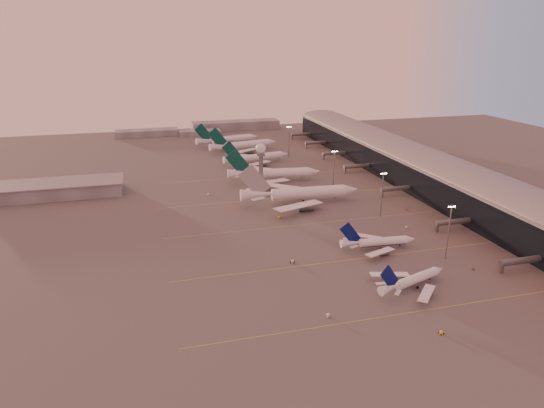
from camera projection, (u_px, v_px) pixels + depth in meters
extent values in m
plane|color=#4C4A4A|center=(321.00, 275.00, 197.05)|extent=(700.00, 700.00, 0.00)
cube|color=gold|center=(434.00, 309.00, 172.58)|extent=(180.00, 0.25, 0.02)
cube|color=gold|center=(376.00, 256.00, 213.61)|extent=(180.00, 0.25, 0.02)
cube|color=gold|center=(337.00, 221.00, 254.64)|extent=(180.00, 0.25, 0.02)
cube|color=gold|center=(309.00, 195.00, 295.68)|extent=(180.00, 0.25, 0.02)
cube|color=gold|center=(285.00, 174.00, 341.27)|extent=(180.00, 0.25, 0.02)
cube|color=black|center=(415.00, 169.00, 321.22)|extent=(36.00, 360.00, 18.00)
cylinder|color=slate|center=(416.00, 155.00, 318.28)|extent=(10.08, 360.00, 10.08)
cube|color=slate|center=(416.00, 155.00, 318.21)|extent=(40.00, 362.00, 0.80)
cylinder|color=slate|center=(523.00, 260.00, 199.52)|extent=(22.00, 2.80, 2.80)
cube|color=slate|center=(502.00, 268.00, 197.79)|extent=(1.20, 1.20, 4.40)
cylinder|color=slate|center=(455.00, 222.00, 241.47)|extent=(22.00, 2.80, 2.80)
cube|color=slate|center=(437.00, 228.00, 239.74)|extent=(1.20, 1.20, 4.40)
cylinder|color=slate|center=(397.00, 188.00, 294.35)|extent=(22.00, 2.80, 2.80)
cube|color=slate|center=(382.00, 193.00, 292.62)|extent=(1.20, 1.20, 4.40)
cylinder|color=slate|center=(358.00, 166.00, 345.42)|extent=(22.00, 2.80, 2.80)
cube|color=slate|center=(345.00, 170.00, 343.68)|extent=(1.20, 1.20, 4.40)
cylinder|color=slate|center=(336.00, 153.00, 383.71)|extent=(22.00, 2.80, 2.80)
cube|color=slate|center=(324.00, 157.00, 381.98)|extent=(1.20, 1.20, 4.40)
cylinder|color=slate|center=(317.00, 142.00, 422.01)|extent=(22.00, 2.80, 2.80)
cube|color=slate|center=(306.00, 146.00, 420.28)|extent=(1.20, 1.20, 4.40)
cylinder|color=slate|center=(303.00, 134.00, 458.48)|extent=(22.00, 2.80, 2.80)
cube|color=slate|center=(292.00, 137.00, 456.75)|extent=(1.20, 1.20, 4.40)
cube|color=slate|center=(53.00, 190.00, 293.60)|extent=(80.00, 25.00, 8.00)
cube|color=slate|center=(52.00, 183.00, 292.22)|extent=(82.00, 27.00, 0.60)
cylinder|color=slate|center=(261.00, 173.00, 304.11)|extent=(2.60, 2.60, 22.00)
cylinder|color=slate|center=(261.00, 155.00, 300.35)|extent=(5.20, 5.20, 1.20)
sphere|color=white|center=(261.00, 149.00, 299.07)|extent=(6.40, 6.40, 6.40)
cylinder|color=slate|center=(261.00, 143.00, 297.86)|extent=(0.16, 0.16, 2.00)
cylinder|color=slate|center=(449.00, 232.00, 207.36)|extent=(0.56, 0.56, 25.00)
cube|color=slate|center=(452.00, 206.00, 203.44)|extent=(3.60, 0.25, 0.25)
sphere|color=#FFEABF|center=(449.00, 207.00, 203.20)|extent=(0.56, 0.56, 0.56)
sphere|color=#FFEABF|center=(451.00, 207.00, 203.44)|extent=(0.56, 0.56, 0.56)
sphere|color=#FFEABF|center=(453.00, 207.00, 203.69)|extent=(0.56, 0.56, 0.56)
sphere|color=#FFEABF|center=(455.00, 206.00, 203.94)|extent=(0.56, 0.56, 0.56)
cylinder|color=slate|center=(382.00, 195.00, 256.77)|extent=(0.56, 0.56, 25.00)
cube|color=slate|center=(384.00, 173.00, 252.84)|extent=(3.60, 0.25, 0.25)
sphere|color=#FFEABF|center=(381.00, 174.00, 252.60)|extent=(0.56, 0.56, 0.56)
sphere|color=#FFEABF|center=(383.00, 174.00, 252.85)|extent=(0.56, 0.56, 0.56)
sphere|color=#FFEABF|center=(384.00, 173.00, 253.10)|extent=(0.56, 0.56, 0.56)
sphere|color=#FFEABF|center=(386.00, 173.00, 253.35)|extent=(0.56, 0.56, 0.56)
cylinder|color=slate|center=(334.00, 169.00, 305.68)|extent=(0.56, 0.56, 25.00)
cube|color=slate|center=(335.00, 151.00, 301.75)|extent=(3.60, 0.25, 0.25)
sphere|color=#FFEABF|center=(332.00, 152.00, 301.51)|extent=(0.56, 0.56, 0.56)
sphere|color=#FFEABF|center=(334.00, 151.00, 301.76)|extent=(0.56, 0.56, 0.56)
sphere|color=#FFEABF|center=(335.00, 151.00, 302.01)|extent=(0.56, 0.56, 0.56)
sphere|color=#FFEABF|center=(337.00, 151.00, 302.25)|extent=(0.56, 0.56, 0.56)
cylinder|color=slate|center=(289.00, 141.00, 387.24)|extent=(0.56, 0.56, 25.00)
cube|color=slate|center=(289.00, 126.00, 383.32)|extent=(3.60, 0.25, 0.25)
sphere|color=#FFEABF|center=(287.00, 127.00, 383.08)|extent=(0.56, 0.56, 0.56)
sphere|color=#FFEABF|center=(288.00, 127.00, 383.33)|extent=(0.56, 0.56, 0.56)
sphere|color=#FFEABF|center=(290.00, 127.00, 383.57)|extent=(0.56, 0.56, 0.56)
sphere|color=#FFEABF|center=(291.00, 127.00, 383.82)|extent=(0.56, 0.56, 0.56)
cube|color=slate|center=(147.00, 133.00, 472.95)|extent=(60.00, 18.00, 6.00)
cube|color=slate|center=(236.00, 125.00, 503.93)|extent=(90.00, 20.00, 9.00)
cube|color=slate|center=(200.00, 133.00, 476.41)|extent=(40.00, 15.00, 5.00)
cylinder|color=white|center=(417.00, 279.00, 187.13)|extent=(21.50, 10.34, 3.65)
cylinder|color=#06115B|center=(417.00, 281.00, 187.40)|extent=(20.76, 9.23, 2.63)
cone|color=white|center=(438.00, 271.00, 193.89)|extent=(5.11, 4.79, 3.65)
cone|color=white|center=(389.00, 289.00, 178.95)|extent=(9.70, 6.35, 3.65)
cube|color=white|center=(426.00, 294.00, 177.51)|extent=(13.26, 13.76, 1.15)
cylinder|color=slate|center=(426.00, 294.00, 181.10)|extent=(4.70, 3.58, 2.37)
cube|color=slate|center=(426.00, 292.00, 180.77)|extent=(0.35, 0.32, 1.46)
cube|color=white|center=(390.00, 275.00, 191.61)|extent=(15.90, 6.06, 1.15)
cylinder|color=slate|center=(398.00, 280.00, 191.87)|extent=(4.70, 3.58, 2.37)
cube|color=slate|center=(398.00, 277.00, 191.53)|extent=(0.35, 0.32, 1.46)
cube|color=#06115B|center=(389.00, 279.00, 177.23)|extent=(9.61, 3.53, 10.89)
cube|color=white|center=(398.00, 294.00, 175.68)|extent=(4.05, 4.03, 0.24)
cube|color=white|center=(381.00, 285.00, 182.19)|extent=(4.32, 2.07, 0.24)
cylinder|color=black|center=(430.00, 280.00, 192.25)|extent=(0.48, 0.48, 0.96)
cylinder|color=black|center=(409.00, 284.00, 188.68)|extent=(1.16, 0.79, 1.06)
cylinder|color=black|center=(417.00, 289.00, 185.36)|extent=(1.16, 0.79, 1.06)
cylinder|color=white|center=(383.00, 242.00, 220.63)|extent=(22.24, 5.43, 3.75)
cylinder|color=#06115B|center=(383.00, 244.00, 220.91)|extent=(21.72, 4.35, 2.70)
cone|color=white|center=(410.00, 240.00, 222.97)|extent=(4.54, 4.06, 3.75)
cone|color=white|center=(351.00, 244.00, 217.70)|extent=(9.49, 4.45, 3.75)
cube|color=white|center=(380.00, 253.00, 211.33)|extent=(16.07, 9.76, 1.18)
cylinder|color=slate|center=(383.00, 254.00, 214.38)|extent=(4.44, 2.76, 2.44)
cube|color=slate|center=(384.00, 252.00, 214.04)|extent=(0.31, 0.27, 1.50)
cube|color=white|center=(364.00, 237.00, 228.45)|extent=(15.42, 11.65, 1.18)
cylinder|color=slate|center=(371.00, 242.00, 227.46)|extent=(4.44, 2.76, 2.44)
cube|color=slate|center=(372.00, 239.00, 227.11)|extent=(0.31, 0.27, 1.50)
cube|color=#06115B|center=(350.00, 235.00, 216.10)|extent=(10.28, 1.13, 11.17)
cube|color=white|center=(354.00, 248.00, 213.72)|extent=(4.55, 3.05, 0.25)
cube|color=white|center=(348.00, 240.00, 221.63)|extent=(4.48, 3.53, 0.25)
cylinder|color=black|center=(400.00, 246.00, 222.96)|extent=(0.49, 0.49, 0.99)
cylinder|color=black|center=(377.00, 246.00, 223.15)|extent=(1.12, 0.57, 1.09)
cylinder|color=black|center=(381.00, 250.00, 219.12)|extent=(1.12, 0.57, 1.09)
cylinder|color=white|center=(308.00, 195.00, 281.77)|extent=(43.52, 9.41, 6.75)
cylinder|color=white|center=(308.00, 197.00, 282.27)|extent=(42.54, 7.47, 4.86)
cone|color=white|center=(350.00, 192.00, 286.70)|extent=(8.76, 7.25, 6.75)
cone|color=white|center=(256.00, 197.00, 275.63)|extent=(18.49, 7.86, 6.75)
cube|color=white|center=(298.00, 208.00, 263.52)|extent=(31.19, 19.37, 2.00)
cylinder|color=slate|center=(305.00, 210.00, 269.34)|extent=(8.61, 4.90, 4.39)
cube|color=slate|center=(306.00, 207.00, 268.83)|extent=(0.34, 0.29, 2.70)
cube|color=white|center=(284.00, 189.00, 296.76)|extent=(30.17, 22.34, 2.00)
cylinder|color=slate|center=(293.00, 195.00, 294.73)|extent=(8.61, 4.90, 4.39)
cube|color=slate|center=(294.00, 192.00, 294.22)|extent=(0.34, 0.29, 2.70)
cube|color=#929499|center=(255.00, 183.00, 272.85)|extent=(18.69, 1.54, 20.03)
cube|color=white|center=(258.00, 201.00, 267.77)|extent=(8.92, 6.09, 0.27)
cube|color=white|center=(253.00, 192.00, 283.24)|extent=(8.82, 6.85, 0.27)
cylinder|color=black|center=(335.00, 200.00, 286.26)|extent=(0.54, 0.54, 1.09)
cylinder|color=black|center=(301.00, 201.00, 284.65)|extent=(1.23, 0.62, 1.20)
cylinder|color=black|center=(303.00, 203.00, 280.22)|extent=(1.23, 0.62, 1.20)
cylinder|color=white|center=(280.00, 175.00, 323.97)|extent=(38.76, 10.63, 6.18)
cylinder|color=white|center=(280.00, 177.00, 324.42)|extent=(37.80, 8.82, 4.45)
cone|color=white|center=(314.00, 173.00, 327.16)|extent=(8.09, 7.01, 6.18)
cone|color=white|center=(240.00, 175.00, 319.92)|extent=(16.68, 8.02, 6.18)
cube|color=white|center=(270.00, 184.00, 307.94)|extent=(28.25, 16.09, 1.83)
cylinder|color=slate|center=(276.00, 185.00, 312.99)|extent=(7.83, 4.86, 4.02)
cube|color=slate|center=(276.00, 183.00, 312.51)|extent=(0.35, 0.30, 2.47)
cube|color=white|center=(263.00, 171.00, 338.06)|extent=(26.53, 21.14, 1.83)
cylinder|color=slate|center=(271.00, 175.00, 335.99)|extent=(7.83, 4.86, 4.02)
cube|color=slate|center=(271.00, 173.00, 335.51)|extent=(0.35, 0.30, 2.47)
cube|color=#083F36|center=(238.00, 164.00, 317.39)|extent=(16.92, 2.36, 18.28)
cube|color=white|center=(240.00, 178.00, 312.90)|extent=(7.92, 5.07, 0.27)
cube|color=white|center=(238.00, 172.00, 326.76)|extent=(7.74, 6.35, 0.27)
cylinder|color=black|center=(301.00, 179.00, 327.25)|extent=(0.53, 0.53, 1.07)
cylinder|color=black|center=(275.00, 179.00, 326.96)|extent=(1.23, 0.67, 1.17)
cylinder|color=black|center=(276.00, 181.00, 322.58)|extent=(1.23, 0.67, 1.17)
cylinder|color=white|center=(261.00, 158.00, 370.59)|extent=(33.42, 11.49, 5.32)
cylinder|color=white|center=(261.00, 160.00, 370.98)|extent=(32.49, 9.90, 3.83)
cone|color=white|center=(284.00, 156.00, 378.80)|extent=(7.28, 6.44, 5.32)
cone|color=white|center=(232.00, 161.00, 360.61)|extent=(14.60, 7.85, 5.32)
cube|color=white|center=(259.00, 165.00, 355.73)|extent=(22.13, 19.38, 1.58)
cylinder|color=slate|center=(262.00, 166.00, 360.91)|extent=(6.93, 4.61, 3.46)
cube|color=slate|center=(262.00, 164.00, 360.50)|extent=(0.31, 0.28, 2.13)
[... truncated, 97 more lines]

